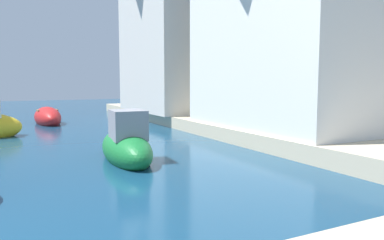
{
  "coord_description": "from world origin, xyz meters",
  "views": [
    {
      "loc": [
        3.11,
        -4.84,
        2.09
      ],
      "look_at": [
        10.42,
        9.4,
        0.46
      ],
      "focal_mm": 35.41,
      "sensor_mm": 36.0,
      "label": 1
    }
  ],
  "objects_px": {
    "moored_boat_7": "(48,117)",
    "quayside_tree": "(239,53)",
    "moored_boat_5": "(126,146)",
    "waterfront_building_annex": "(194,28)",
    "waterfront_building_main": "(307,21)"
  },
  "relations": [
    {
      "from": "quayside_tree",
      "to": "moored_boat_5",
      "type": "bearing_deg",
      "value": -140.57
    },
    {
      "from": "moored_boat_5",
      "to": "waterfront_building_annex",
      "type": "xyz_separation_m",
      "value": [
        6.91,
        9.34,
        4.65
      ]
    },
    {
      "from": "waterfront_building_main",
      "to": "waterfront_building_annex",
      "type": "xyz_separation_m",
      "value": [
        -0.0,
        8.66,
        0.8
      ]
    },
    {
      "from": "moored_boat_5",
      "to": "waterfront_building_main",
      "type": "relative_size",
      "value": 0.45
    },
    {
      "from": "waterfront_building_main",
      "to": "waterfront_building_annex",
      "type": "distance_m",
      "value": 8.69
    },
    {
      "from": "moored_boat_5",
      "to": "waterfront_building_annex",
      "type": "height_order",
      "value": "waterfront_building_annex"
    },
    {
      "from": "waterfront_building_annex",
      "to": "moored_boat_7",
      "type": "bearing_deg",
      "value": 172.07
    },
    {
      "from": "quayside_tree",
      "to": "moored_boat_7",
      "type": "bearing_deg",
      "value": 156.44
    },
    {
      "from": "moored_boat_7",
      "to": "moored_boat_5",
      "type": "bearing_deg",
      "value": 2.66
    },
    {
      "from": "waterfront_building_annex",
      "to": "quayside_tree",
      "type": "bearing_deg",
      "value": -68.61
    },
    {
      "from": "moored_boat_5",
      "to": "quayside_tree",
      "type": "distance_m",
      "value": 10.82
    },
    {
      "from": "moored_boat_7",
      "to": "quayside_tree",
      "type": "bearing_deg",
      "value": 64.63
    },
    {
      "from": "waterfront_building_annex",
      "to": "moored_boat_5",
      "type": "bearing_deg",
      "value": -126.51
    },
    {
      "from": "moored_boat_7",
      "to": "waterfront_building_main",
      "type": "relative_size",
      "value": 0.46
    },
    {
      "from": "waterfront_building_main",
      "to": "quayside_tree",
      "type": "height_order",
      "value": "waterfront_building_main"
    }
  ]
}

